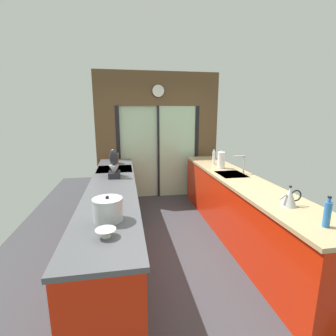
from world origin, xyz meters
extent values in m
cube|color=#38383D|center=(0.00, 0.60, -0.01)|extent=(5.04, 7.60, 0.02)
cube|color=brown|center=(0.00, 2.40, 2.35)|extent=(2.64, 0.08, 0.70)
cube|color=#B2D1AD|center=(-0.42, 2.42, 1.00)|extent=(0.80, 0.02, 2.00)
cube|color=#B2D1AD|center=(0.42, 2.38, 1.00)|extent=(0.80, 0.02, 2.00)
cube|color=black|center=(-0.86, 2.40, 1.00)|extent=(0.08, 0.10, 2.00)
cube|color=black|center=(0.86, 2.40, 1.00)|extent=(0.08, 0.10, 2.00)
cube|color=black|center=(0.00, 2.40, 1.00)|extent=(0.04, 0.10, 2.00)
cube|color=brown|center=(-1.11, 2.40, 1.00)|extent=(0.42, 0.08, 2.00)
cube|color=brown|center=(1.11, 2.40, 1.00)|extent=(0.42, 0.08, 2.00)
cylinder|color=white|center=(0.00, 2.34, 2.30)|extent=(0.25, 0.03, 0.25)
torus|color=black|center=(0.00, 2.34, 2.30)|extent=(0.27, 0.02, 0.27)
cube|color=red|center=(-0.91, -0.33, 0.44)|extent=(0.58, 2.55, 0.88)
cube|color=red|center=(-0.91, 1.88, 0.44)|extent=(0.58, 0.65, 0.88)
cube|color=#4C4C51|center=(-0.91, 0.30, 0.90)|extent=(0.62, 3.80, 0.04)
cube|color=red|center=(0.91, 0.30, 0.44)|extent=(0.58, 3.80, 0.88)
cube|color=tan|center=(0.91, 0.30, 0.90)|extent=(0.62, 3.80, 0.04)
cube|color=#B7BABC|center=(0.89, 0.55, 0.90)|extent=(0.40, 0.48, 0.05)
cylinder|color=#B7BABC|center=(1.09, 0.55, 1.06)|extent=(0.02, 0.02, 0.29)
cylinder|color=#B7BABC|center=(1.00, 0.55, 1.20)|extent=(0.18, 0.02, 0.02)
cube|color=black|center=(-0.91, 1.25, 0.44)|extent=(0.58, 0.60, 0.88)
cube|color=black|center=(-0.61, 1.25, 0.48)|extent=(0.01, 0.48, 0.28)
cube|color=black|center=(-0.91, 1.25, 0.91)|extent=(0.58, 0.60, 0.03)
cylinder|color=#B7BABC|center=(-0.61, 1.07, 0.80)|extent=(0.02, 0.04, 0.04)
cylinder|color=#B7BABC|center=(-0.61, 1.25, 0.80)|extent=(0.02, 0.04, 0.04)
cylinder|color=#B7BABC|center=(-0.61, 1.43, 0.80)|extent=(0.02, 0.04, 0.04)
cylinder|color=silver|center=(-0.89, -1.16, 0.92)|extent=(0.07, 0.07, 0.01)
cone|color=silver|center=(-0.89, -1.16, 0.96)|extent=(0.16, 0.16, 0.06)
cube|color=brown|center=(-0.89, 1.71, 1.02)|extent=(0.08, 0.14, 0.19)
cylinder|color=black|center=(-0.92, 1.71, 1.14)|extent=(0.02, 0.02, 0.08)
cylinder|color=black|center=(-0.90, 1.71, 1.13)|extent=(0.02, 0.02, 0.06)
cylinder|color=black|center=(-0.88, 1.71, 1.14)|extent=(0.02, 0.02, 0.07)
cylinder|color=black|center=(-0.86, 1.71, 1.15)|extent=(0.02, 0.02, 0.08)
cube|color=black|center=(-0.89, 0.68, 0.96)|extent=(0.17, 0.26, 0.08)
cube|color=black|center=(-0.89, 0.78, 1.10)|extent=(0.10, 0.08, 0.20)
ellipsoid|color=black|center=(-0.89, 0.67, 1.22)|extent=(0.13, 0.12, 0.24)
cone|color=#B7BABC|center=(-0.89, 0.65, 1.04)|extent=(0.15, 0.15, 0.13)
cylinder|color=#B7BABC|center=(-0.89, -0.86, 1.01)|extent=(0.26, 0.26, 0.19)
cylinder|color=#B7BABC|center=(-0.89, -0.86, 1.11)|extent=(0.26, 0.26, 0.01)
sphere|color=black|center=(-0.89, -0.86, 1.13)|extent=(0.03, 0.03, 0.03)
cone|color=#B7BABC|center=(0.89, -0.83, 1.02)|extent=(0.15, 0.15, 0.19)
sphere|color=black|center=(0.89, -0.83, 1.13)|extent=(0.03, 0.03, 0.03)
cylinder|color=#B7BABC|center=(0.82, -0.83, 1.03)|extent=(0.08, 0.02, 0.07)
torus|color=black|center=(0.96, -0.83, 1.03)|extent=(0.12, 0.01, 0.12)
cylinder|color=#286BB7|center=(0.89, -1.30, 1.03)|extent=(0.06, 0.06, 0.21)
cylinder|color=#286BB7|center=(0.89, -1.30, 1.15)|extent=(0.03, 0.03, 0.04)
cylinder|color=black|center=(0.89, -1.30, 1.18)|extent=(0.03, 0.03, 0.01)
cylinder|color=silver|center=(0.89, 1.34, 1.04)|extent=(0.05, 0.05, 0.24)
cylinder|color=silver|center=(0.89, 1.34, 1.18)|extent=(0.02, 0.02, 0.04)
cylinder|color=black|center=(0.89, 1.34, 1.20)|extent=(0.03, 0.03, 0.01)
cylinder|color=#B7BABC|center=(0.89, 0.98, 0.93)|extent=(0.14, 0.14, 0.01)
cylinder|color=white|center=(0.89, 0.98, 1.07)|extent=(0.12, 0.12, 0.27)
sphere|color=#B7BABC|center=(0.89, 0.98, 1.21)|extent=(0.03, 0.03, 0.03)
camera|label=1|loc=(-0.72, -2.93, 1.84)|focal=26.31mm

